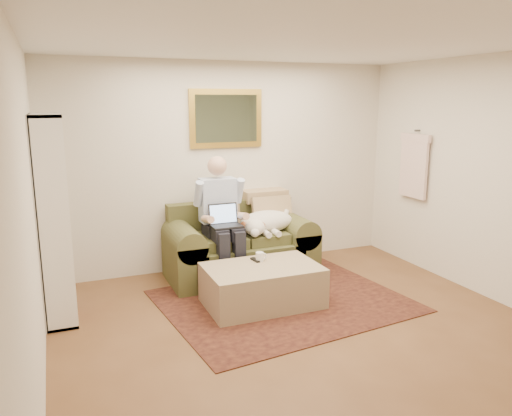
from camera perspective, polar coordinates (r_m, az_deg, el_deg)
room_shell at (r=4.43m, az=5.90°, el=1.48°), size 4.51×5.00×2.61m
rug at (r=5.48m, az=3.14°, el=-10.54°), size 2.70×2.26×0.01m
sofa at (r=6.14m, az=-1.87°, el=-5.00°), size 1.77×0.90×1.06m
seated_man at (r=5.79m, az=-3.79°, el=-1.58°), size 0.58×0.83×1.49m
laptop at (r=5.72m, az=-3.58°, el=-1.38°), size 0.34×0.27×0.25m
sleeping_dog at (r=6.08m, az=1.21°, el=-1.55°), size 0.73×0.46×0.27m
ottoman at (r=5.30m, az=0.71°, el=-8.86°), size 1.18×0.76×0.43m
coffee_mug at (r=5.37m, az=0.42°, el=-5.60°), size 0.08×0.08×0.10m
tv_remote at (r=5.39m, az=-0.06°, el=-5.95°), size 0.07×0.16×0.02m
bookshelf at (r=5.21m, az=-22.11°, el=-1.14°), size 0.28×0.80×2.00m
wall_mirror at (r=6.30m, az=-3.43°, el=10.17°), size 0.94×0.04×0.72m
hanging_shirt at (r=6.67m, az=17.61°, el=5.00°), size 0.06×0.52×0.90m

